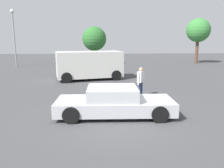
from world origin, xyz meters
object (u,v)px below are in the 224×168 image
dog (116,91)px  van_white (89,64)px  pedestrian (141,80)px  light_post_near (13,28)px  sedan_foreground (114,102)px

dog → van_white: (-1.66, 5.22, 0.91)m
pedestrian → light_post_near: 18.60m
pedestrian → van_white: bearing=156.9°
sedan_foreground → light_post_near: bearing=121.8°
dog → van_white: size_ratio=0.11×
sedan_foreground → light_post_near: light_post_near is taller
sedan_foreground → van_white: 8.53m
pedestrian → light_post_near: size_ratio=0.26×
sedan_foreground → pedestrian: bearing=62.5°
sedan_foreground → dog: (0.32, 3.18, -0.30)m
van_white → sedan_foreground: bearing=-94.5°
pedestrian → light_post_near: light_post_near is taller
dog → van_white: 5.55m
sedan_foreground → van_white: van_white is taller
pedestrian → dog: bearing=-153.3°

